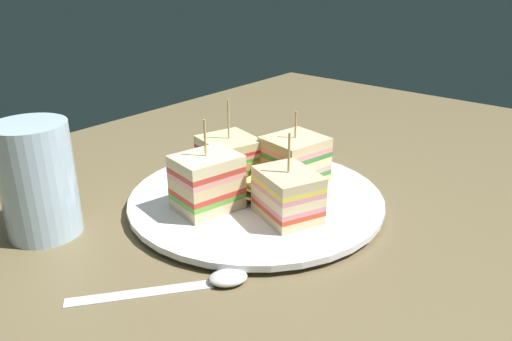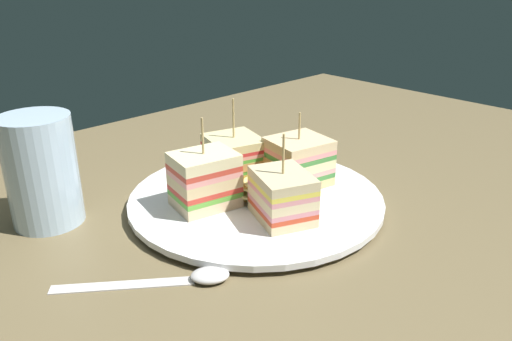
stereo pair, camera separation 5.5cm
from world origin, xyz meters
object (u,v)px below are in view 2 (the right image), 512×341
object	(u,v)px
plate	(256,199)
spoon	(183,278)
sandwich_wedge_1	(282,196)
sandwich_wedge_3	(234,157)
sandwich_wedge_0	(205,180)
drinking_glass	(43,179)
sandwich_wedge_2	(298,161)
chip_pile	(259,188)

from	to	relation	value
plate	spoon	xyz separation A→B (cm)	(-14.70, -6.20, -0.36)
sandwich_wedge_1	sandwich_wedge_3	bearing A→B (deg)	4.94
sandwich_wedge_1	sandwich_wedge_0	bearing A→B (deg)	49.18
sandwich_wedge_0	drinking_glass	world-z (taller)	drinking_glass
sandwich_wedge_2	chip_pile	distance (cm)	6.41
sandwich_wedge_2	chip_pile	size ratio (longest dim) A/B	1.23
sandwich_wedge_0	sandwich_wedge_3	world-z (taller)	same
sandwich_wedge_0	drinking_glass	xyz separation A→B (cm)	(-12.69, 10.56, 0.71)
chip_pile	spoon	bearing A→B (deg)	-159.37
sandwich_wedge_2	chip_pile	bearing A→B (deg)	9.67
sandwich_wedge_2	drinking_glass	distance (cm)	27.67
plate	sandwich_wedge_1	distance (cm)	6.62
sandwich_wedge_1	drinking_glass	size ratio (longest dim) A/B	0.78
sandwich_wedge_0	sandwich_wedge_3	size ratio (longest dim) A/B	1.01
sandwich_wedge_0	sandwich_wedge_3	xyz separation A→B (cm)	(7.41, 3.66, -0.47)
chip_pile	spoon	world-z (taller)	chip_pile
sandwich_wedge_3	sandwich_wedge_1	bearing A→B (deg)	-1.69
drinking_glass	plate	bearing A→B (deg)	-34.45
sandwich_wedge_1	spoon	distance (cm)	13.34
sandwich_wedge_1	sandwich_wedge_2	xyz separation A→B (cm)	(7.64, 4.66, 0.26)
sandwich_wedge_3	chip_pile	world-z (taller)	sandwich_wedge_3
spoon	sandwich_wedge_0	bearing A→B (deg)	79.44
spoon	sandwich_wedge_3	bearing A→B (deg)	73.15
sandwich_wedge_0	sandwich_wedge_2	bearing A→B (deg)	-2.95
plate	sandwich_wedge_0	distance (cm)	6.85
plate	sandwich_wedge_3	world-z (taller)	sandwich_wedge_3
plate	drinking_glass	distance (cm)	22.55
sandwich_wedge_0	spoon	xyz separation A→B (cm)	(-9.12, -8.17, -3.80)
sandwich_wedge_0	sandwich_wedge_2	size ratio (longest dim) A/B	1.14
sandwich_wedge_1	spoon	xyz separation A→B (cm)	(-12.91, -0.55, -3.31)
sandwich_wedge_2	sandwich_wedge_3	bearing A→B (deg)	-47.53
sandwich_wedge_0	sandwich_wedge_2	distance (cm)	11.81
sandwich_wedge_3	spoon	bearing A→B (deg)	-38.29
chip_pile	spoon	distance (cm)	15.43
sandwich_wedge_0	sandwich_wedge_1	distance (cm)	8.53
sandwich_wedge_2	drinking_glass	size ratio (longest dim) A/B	0.74
drinking_glass	sandwich_wedge_3	bearing A→B (deg)	-18.94
sandwich_wedge_1	sandwich_wedge_3	distance (cm)	11.85
sandwich_wedge_1	chip_pile	size ratio (longest dim) A/B	1.30
plate	sandwich_wedge_2	bearing A→B (deg)	-9.56
chip_pile	sandwich_wedge_0	bearing A→B (deg)	151.69
sandwich_wedge_0	chip_pile	world-z (taller)	sandwich_wedge_0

